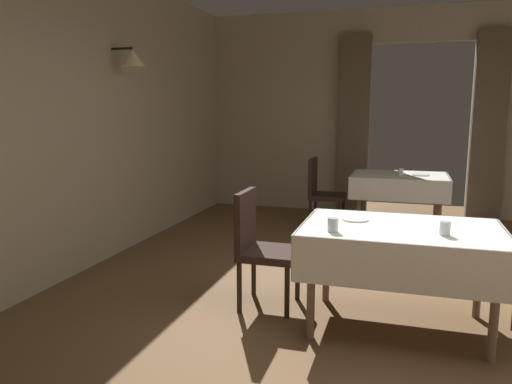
% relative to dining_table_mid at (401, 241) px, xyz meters
% --- Properties ---
extents(ground, '(10.08, 10.08, 0.00)m').
position_rel_dining_table_mid_xyz_m(ground, '(0.17, -0.10, -0.65)').
color(ground, brown).
extents(wall_left, '(0.49, 8.40, 3.00)m').
position_rel_dining_table_mid_xyz_m(wall_left, '(-3.03, -0.10, 0.86)').
color(wall_left, tan).
rests_on(wall_left, ground).
extents(wall_back, '(6.40, 0.27, 3.00)m').
position_rel_dining_table_mid_xyz_m(wall_back, '(0.17, 4.07, 0.87)').
color(wall_back, tan).
rests_on(wall_back, ground).
extents(dining_table_mid, '(1.38, 0.93, 0.75)m').
position_rel_dining_table_mid_xyz_m(dining_table_mid, '(0.00, 0.00, 0.00)').
color(dining_table_mid, '#7A604C').
rests_on(dining_table_mid, ground).
extents(dining_table_far, '(1.18, 0.89, 0.75)m').
position_rel_dining_table_mid_xyz_m(dining_table_far, '(-0.05, 2.88, -0.00)').
color(dining_table_far, '#7A604C').
rests_on(dining_table_far, ground).
extents(chair_mid_left, '(0.44, 0.44, 0.93)m').
position_rel_dining_table_mid_xyz_m(chair_mid_left, '(-1.08, 0.11, -0.13)').
color(chair_mid_left, black).
rests_on(chair_mid_left, ground).
extents(chair_far_left, '(0.44, 0.44, 0.93)m').
position_rel_dining_table_mid_xyz_m(chair_far_left, '(-1.02, 2.81, -0.13)').
color(chair_far_left, black).
rests_on(chair_far_left, ground).
extents(plate_mid_a, '(0.20, 0.20, 0.01)m').
position_rel_dining_table_mid_xyz_m(plate_mid_a, '(-0.33, 0.12, 0.11)').
color(plate_mid_a, white).
rests_on(plate_mid_a, dining_table_mid).
extents(glass_mid_b, '(0.07, 0.07, 0.09)m').
position_rel_dining_table_mid_xyz_m(glass_mid_b, '(0.27, -0.17, 0.15)').
color(glass_mid_b, silver).
rests_on(glass_mid_b, dining_table_mid).
extents(glass_mid_c, '(0.07, 0.07, 0.10)m').
position_rel_dining_table_mid_xyz_m(glass_mid_c, '(-0.44, -0.29, 0.15)').
color(glass_mid_c, silver).
rests_on(glass_mid_c, dining_table_mid).
extents(glass_far_a, '(0.07, 0.07, 0.09)m').
position_rel_dining_table_mid_xyz_m(glass_far_a, '(-0.04, 2.75, 0.15)').
color(glass_far_a, silver).
rests_on(glass_far_a, dining_table_far).
extents(plate_far_b, '(0.21, 0.21, 0.01)m').
position_rel_dining_table_mid_xyz_m(plate_far_b, '(0.20, 2.88, 0.11)').
color(plate_far_b, white).
rests_on(plate_far_b, dining_table_far).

